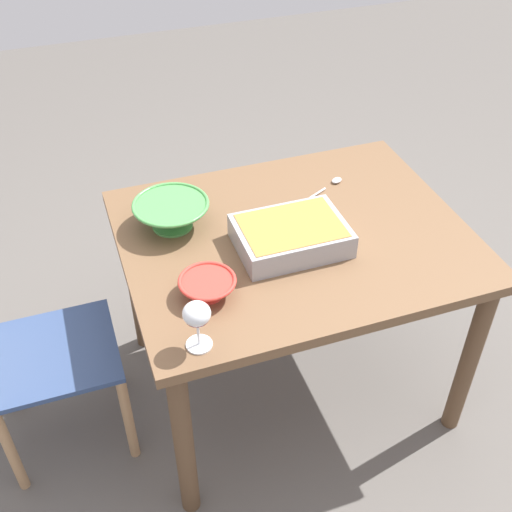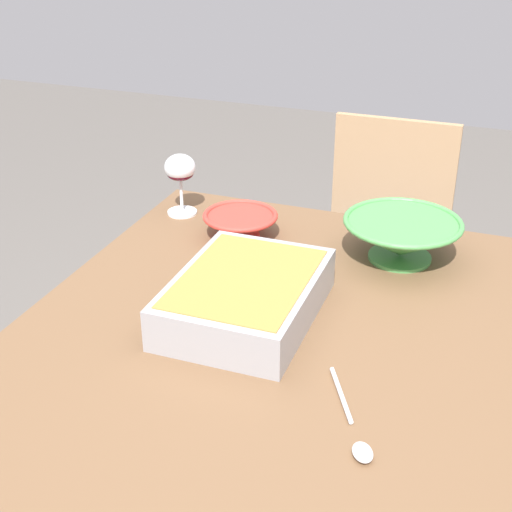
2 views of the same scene
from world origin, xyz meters
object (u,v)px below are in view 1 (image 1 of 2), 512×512
(mixing_bowl, at_px, (207,286))
(serving_spoon, at_px, (329,185))
(chair, at_px, (25,351))
(small_bowl, at_px, (171,213))
(wine_glass, at_px, (197,317))
(casserole_dish, at_px, (291,235))
(dining_table, at_px, (294,257))

(mixing_bowl, height_order, serving_spoon, mixing_bowl)
(chair, bearing_deg, small_bowl, 13.70)
(wine_glass, relative_size, small_bowl, 0.60)
(mixing_bowl, bearing_deg, chair, 158.19)
(casserole_dish, bearing_deg, serving_spoon, 46.51)
(casserole_dish, xyz_separation_m, small_bowl, (-0.34, 0.23, 0.01))
(wine_glass, distance_m, mixing_bowl, 0.22)
(casserole_dish, bearing_deg, mixing_bowl, -156.92)
(chair, distance_m, serving_spoon, 1.21)
(chair, xyz_separation_m, serving_spoon, (1.16, 0.18, 0.29))
(mixing_bowl, bearing_deg, wine_glass, -112.62)
(small_bowl, bearing_deg, wine_glass, -95.92)
(dining_table, xyz_separation_m, casserole_dish, (-0.04, -0.06, 0.15))
(serving_spoon, bearing_deg, small_bowl, -175.94)
(chair, xyz_separation_m, wine_glass, (0.50, -0.42, 0.40))
(casserole_dish, height_order, small_bowl, small_bowl)
(wine_glass, bearing_deg, mixing_bowl, 67.38)
(dining_table, xyz_separation_m, chair, (-0.94, 0.04, -0.18))
(chair, relative_size, casserole_dish, 2.48)
(dining_table, distance_m, small_bowl, 0.45)
(dining_table, bearing_deg, casserole_dish, -124.53)
(small_bowl, bearing_deg, mixing_bowl, -86.84)
(serving_spoon, bearing_deg, mixing_bowl, -144.65)
(wine_glass, distance_m, serving_spoon, 0.90)
(wine_glass, bearing_deg, chair, 140.12)
(dining_table, bearing_deg, wine_glass, -138.94)
(chair, bearing_deg, mixing_bowl, -21.81)
(dining_table, relative_size, casserole_dish, 3.27)
(dining_table, distance_m, serving_spoon, 0.33)
(chair, xyz_separation_m, small_bowl, (0.56, 0.14, 0.34))
(small_bowl, xyz_separation_m, serving_spoon, (0.60, 0.04, -0.05))
(chair, height_order, serving_spoon, chair)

